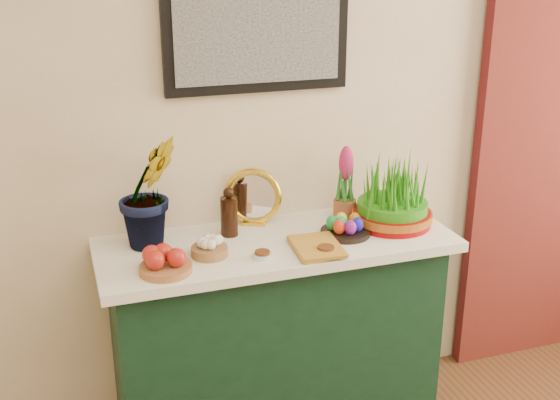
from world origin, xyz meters
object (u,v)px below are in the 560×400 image
object	(u,v)px
hyacinth_green	(148,174)
book	(294,249)
mirror	(253,197)
sideboard	(276,341)
wheatgrass_sabzeh	(393,197)

from	to	relation	value
hyacinth_green	book	world-z (taller)	hyacinth_green
mirror	hyacinth_green	bearing A→B (deg)	-168.53
sideboard	hyacinth_green	xyz separation A→B (m)	(-0.47, 0.10, 0.75)
book	wheatgrass_sabzeh	world-z (taller)	wheatgrass_sabzeh
wheatgrass_sabzeh	sideboard	bearing A→B (deg)	179.12
hyacinth_green	book	distance (m)	0.61
mirror	wheatgrass_sabzeh	xyz separation A→B (m)	(0.54, -0.19, 0.00)
book	wheatgrass_sabzeh	distance (m)	0.51
hyacinth_green	wheatgrass_sabzeh	xyz separation A→B (m)	(0.97, -0.10, -0.17)
mirror	book	xyz separation A→B (m)	(0.06, -0.33, -0.10)
sideboard	hyacinth_green	size ratio (longest dim) A/B	2.27
hyacinth_green	wheatgrass_sabzeh	size ratio (longest dim) A/B	1.73
sideboard	mirror	size ratio (longest dim) A/B	5.43
sideboard	wheatgrass_sabzeh	world-z (taller)	wheatgrass_sabzeh
sideboard	mirror	distance (m)	0.61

